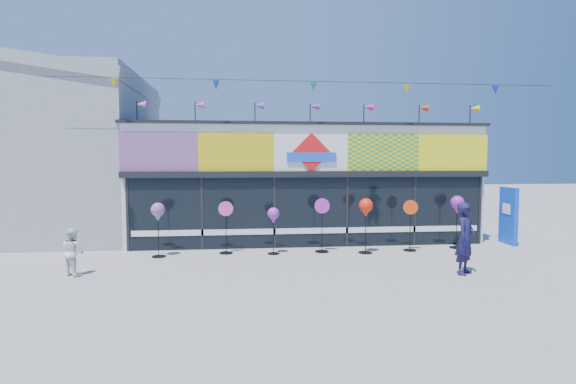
{
  "coord_description": "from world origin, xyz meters",
  "views": [
    {
      "loc": [
        -2.31,
        -10.98,
        2.84
      ],
      "look_at": [
        -0.91,
        2.0,
        1.92
      ],
      "focal_mm": 28.0,
      "sensor_mm": 36.0,
      "label": 1
    }
  ],
  "objects": [
    {
      "name": "ground",
      "position": [
        0.0,
        0.0,
        0.0
      ],
      "size": [
        80.0,
        80.0,
        0.0
      ],
      "primitive_type": "plane",
      "color": "gray",
      "rests_on": "ground"
    },
    {
      "name": "kite_shop",
      "position": [
        0.0,
        5.94,
        2.05
      ],
      "size": [
        16.0,
        5.7,
        5.31
      ],
      "color": "silver",
      "rests_on": "ground"
    },
    {
      "name": "neighbour_building",
      "position": [
        -10.0,
        7.0,
        3.2
      ],
      "size": [
        8.18,
        7.2,
        6.87
      ],
      "color": "#9A9D9F",
      "rests_on": "ground"
    },
    {
      "name": "blue_sign",
      "position": [
        6.76,
        3.26,
        0.97
      ],
      "size": [
        0.2,
        0.97,
        1.93
      ],
      "rotation": [
        0.0,
        0.0,
        -0.05
      ],
      "color": "blue",
      "rests_on": "ground"
    },
    {
      "name": "spinner_0",
      "position": [
        -4.7,
        2.42,
        1.29
      ],
      "size": [
        0.41,
        0.41,
        1.61
      ],
      "color": "black",
      "rests_on": "ground"
    },
    {
      "name": "spinner_1",
      "position": [
        -2.74,
        2.71,
        0.85
      ],
      "size": [
        0.45,
        0.41,
        1.6
      ],
      "color": "black",
      "rests_on": "ground"
    },
    {
      "name": "spinner_2",
      "position": [
        -1.3,
        2.47,
        1.14
      ],
      "size": [
        0.36,
        0.36,
        1.42
      ],
      "color": "black",
      "rests_on": "ground"
    },
    {
      "name": "spinner_3",
      "position": [
        0.22,
        2.61,
        0.89
      ],
      "size": [
        0.46,
        0.43,
        1.68
      ],
      "color": "black",
      "rests_on": "ground"
    },
    {
      "name": "spinner_4",
      "position": [
        1.52,
        2.3,
        1.35
      ],
      "size": [
        0.43,
        0.43,
        1.69
      ],
      "color": "black",
      "rests_on": "ground"
    },
    {
      "name": "spinner_5",
      "position": [
        3.02,
        2.51,
        0.85
      ],
      "size": [
        0.43,
        0.41,
        1.6
      ],
      "color": "black",
      "rests_on": "ground"
    },
    {
      "name": "spinner_6",
      "position": [
        4.68,
        2.76,
        1.37
      ],
      "size": [
        0.43,
        0.43,
        1.71
      ],
      "color": "black",
      "rests_on": "ground"
    },
    {
      "name": "adult_man",
      "position": [
        3.27,
        -0.46,
        0.9
      ],
      "size": [
        0.77,
        0.76,
        1.8
      ],
      "primitive_type": "imported",
      "rotation": [
        0.0,
        0.0,
        0.76
      ],
      "color": "#16123A",
      "rests_on": "ground"
    },
    {
      "name": "child",
      "position": [
        -6.42,
        0.47,
        0.59
      ],
      "size": [
        0.66,
        0.59,
        1.18
      ],
      "primitive_type": "imported",
      "rotation": [
        0.0,
        0.0,
        2.55
      ],
      "color": "white",
      "rests_on": "ground"
    }
  ]
}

